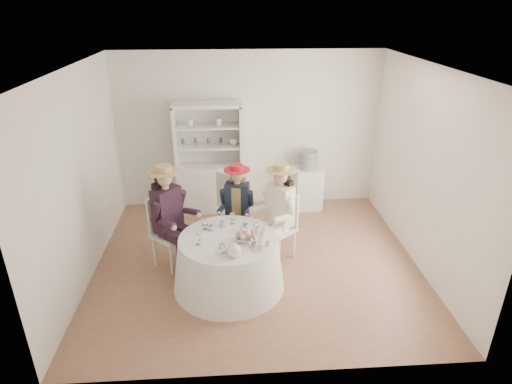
{
  "coord_description": "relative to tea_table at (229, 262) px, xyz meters",
  "views": [
    {
      "loc": [
        -0.35,
        -5.15,
        3.43
      ],
      "look_at": [
        0.0,
        0.1,
        1.05
      ],
      "focal_mm": 30.0,
      "sensor_mm": 36.0,
      "label": 1
    }
  ],
  "objects": [
    {
      "name": "hutch",
      "position": [
        -0.3,
        2.28,
        0.32
      ],
      "size": [
        1.17,
        0.53,
        1.9
      ],
      "rotation": [
        0.0,
        0.0,
        -0.1
      ],
      "color": "silver",
      "rests_on": "ground"
    },
    {
      "name": "ground",
      "position": [
        0.39,
        0.52,
        -0.35
      ],
      "size": [
        4.5,
        4.5,
        0.0
      ],
      "primitive_type": "plane",
      "color": "brown",
      "rests_on": "ground"
    },
    {
      "name": "side_table",
      "position": [
        1.41,
        2.25,
        0.02
      ],
      "size": [
        0.51,
        0.51,
        0.74
      ],
      "primitive_type": "cube",
      "rotation": [
        0.0,
        0.0,
        0.09
      ],
      "color": "silver",
      "rests_on": "ground"
    },
    {
      "name": "guest_left",
      "position": [
        -0.78,
        0.53,
        0.49
      ],
      "size": [
        0.64,
        0.62,
        1.49
      ],
      "rotation": [
        0.0,
        0.0,
        0.86
      ],
      "color": "silver",
      "rests_on": "ground"
    },
    {
      "name": "table_teapot",
      "position": [
        0.07,
        -0.42,
        0.43
      ],
      "size": [
        0.24,
        0.17,
        0.18
      ],
      "rotation": [
        0.0,
        0.0,
        -0.19
      ],
      "color": "white",
      "rests_on": "tea_table"
    },
    {
      "name": "teacup_b",
      "position": [
        -0.07,
        0.3,
        0.39
      ],
      "size": [
        0.08,
        0.08,
        0.07
      ],
      "primitive_type": "imported",
      "rotation": [
        0.0,
        0.0,
        -0.21
      ],
      "color": "white",
      "rests_on": "tea_table"
    },
    {
      "name": "guest_right",
      "position": [
        0.71,
        0.62,
        0.46
      ],
      "size": [
        0.61,
        0.6,
        1.44
      ],
      "rotation": [
        0.0,
        0.0,
        -0.85
      ],
      "color": "silver",
      "rests_on": "ground"
    },
    {
      "name": "ceiling",
      "position": [
        0.39,
        0.52,
        2.35
      ],
      "size": [
        4.5,
        4.5,
        0.0
      ],
      "primitive_type": "plane",
      "rotation": [
        3.14,
        0.0,
        0.0
      ],
      "color": "white",
      "rests_on": "wall_back"
    },
    {
      "name": "hatbox",
      "position": [
        1.41,
        2.25,
        0.54
      ],
      "size": [
        0.41,
        0.41,
        0.32
      ],
      "primitive_type": "cylinder",
      "rotation": [
        0.0,
        0.0,
        -0.37
      ],
      "color": "black",
      "rests_on": "side_table"
    },
    {
      "name": "flower_arrangement",
      "position": [
        0.22,
        -0.06,
        0.45
      ],
      "size": [
        0.19,
        0.18,
        0.07
      ],
      "rotation": [
        0.0,
        0.0,
        0.35
      ],
      "color": "#DD6E7E",
      "rests_on": "tea_table"
    },
    {
      "name": "tea_table",
      "position": [
        0.0,
        0.0,
        0.0
      ],
      "size": [
        1.44,
        1.44,
        0.71
      ],
      "rotation": [
        0.0,
        0.0,
        -0.05
      ],
      "color": "white",
      "rests_on": "ground"
    },
    {
      "name": "flower_bowl",
      "position": [
        0.21,
        -0.09,
        0.39
      ],
      "size": [
        0.29,
        0.29,
        0.06
      ],
      "primitive_type": "imported",
      "rotation": [
        0.0,
        0.0,
        -0.25
      ],
      "color": "white",
      "rests_on": "tea_table"
    },
    {
      "name": "cupcake_stand",
      "position": [
        0.39,
        -0.23,
        0.45
      ],
      "size": [
        0.25,
        0.25,
        0.24
      ],
      "rotation": [
        0.0,
        0.0,
        -0.03
      ],
      "color": "white",
      "rests_on": "tea_table"
    },
    {
      "name": "wall_right",
      "position": [
        2.64,
        0.52,
        1.0
      ],
      "size": [
        0.0,
        4.5,
        4.5
      ],
      "primitive_type": "plane",
      "rotation": [
        1.57,
        0.0,
        -1.57
      ],
      "color": "silver",
      "rests_on": "ground"
    },
    {
      "name": "guest_mid",
      "position": [
        0.14,
        0.94,
        0.4
      ],
      "size": [
        0.5,
        0.53,
        1.32
      ],
      "rotation": [
        0.0,
        0.0,
        -0.21
      ],
      "color": "silver",
      "rests_on": "ground"
    },
    {
      "name": "spare_chair",
      "position": [
        0.08,
        1.46,
        0.2
      ],
      "size": [
        0.58,
        0.58,
        1.03
      ],
      "rotation": [
        0.0,
        0.0,
        2.6
      ],
      "color": "silver",
      "rests_on": "ground"
    },
    {
      "name": "wall_front",
      "position": [
        0.39,
        -1.48,
        1.0
      ],
      "size": [
        4.5,
        0.0,
        4.5
      ],
      "primitive_type": "plane",
      "rotation": [
        -1.57,
        0.0,
        0.0
      ],
      "color": "silver",
      "rests_on": "ground"
    },
    {
      "name": "teacup_a",
      "position": [
        -0.22,
        0.21,
        0.39
      ],
      "size": [
        0.1,
        0.1,
        0.06
      ],
      "primitive_type": "imported",
      "rotation": [
        0.0,
        0.0,
        -0.36
      ],
      "color": "white",
      "rests_on": "tea_table"
    },
    {
      "name": "teacup_c",
      "position": [
        0.22,
        0.2,
        0.4
      ],
      "size": [
        0.12,
        0.12,
        0.08
      ],
      "primitive_type": "imported",
      "rotation": [
        0.0,
        0.0,
        -0.4
      ],
      "color": "white",
      "rests_on": "tea_table"
    },
    {
      "name": "sandwich_plate",
      "position": [
        -0.01,
        -0.32,
        0.37
      ],
      "size": [
        0.24,
        0.24,
        0.05
      ],
      "rotation": [
        0.0,
        0.0,
        0.17
      ],
      "color": "white",
      "rests_on": "tea_table"
    },
    {
      "name": "wall_back",
      "position": [
        0.39,
        2.52,
        1.0
      ],
      "size": [
        4.5,
        0.0,
        4.5
      ],
      "primitive_type": "plane",
      "rotation": [
        1.57,
        0.0,
        0.0
      ],
      "color": "silver",
      "rests_on": "ground"
    },
    {
      "name": "wall_left",
      "position": [
        -1.86,
        0.52,
        1.0
      ],
      "size": [
        0.0,
        4.5,
        4.5
      ],
      "primitive_type": "plane",
      "rotation": [
        1.57,
        0.0,
        1.57
      ],
      "color": "silver",
      "rests_on": "ground"
    },
    {
      "name": "stemware_set",
      "position": [
        0.0,
        0.0,
        0.43
      ],
      "size": [
        0.8,
        0.84,
        0.15
      ],
      "color": "white",
      "rests_on": "tea_table"
    }
  ]
}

